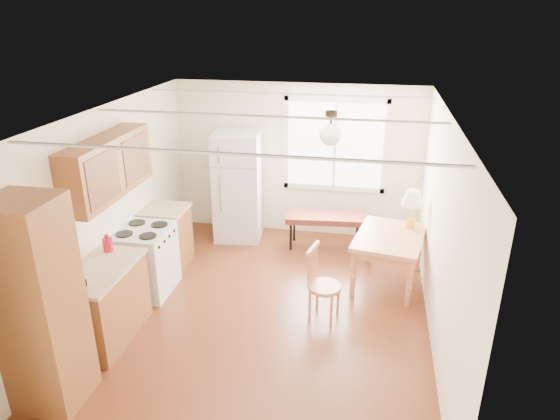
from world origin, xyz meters
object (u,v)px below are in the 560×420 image
(refrigerator, at_px, (238,186))
(bench, at_px, (325,219))
(dining_table, at_px, (389,242))
(chair, at_px, (318,278))

(refrigerator, relative_size, bench, 1.41)
(dining_table, xyz_separation_m, chair, (-0.85, -0.97, -0.09))
(refrigerator, height_order, dining_table, refrigerator)
(bench, xyz_separation_m, dining_table, (0.97, -0.91, 0.12))
(chair, bearing_deg, refrigerator, 139.74)
(refrigerator, height_order, chair, refrigerator)
(chair, bearing_deg, bench, 106.19)
(refrigerator, xyz_separation_m, dining_table, (2.41, -1.09, -0.27))
(refrigerator, height_order, bench, refrigerator)
(dining_table, distance_m, chair, 1.30)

